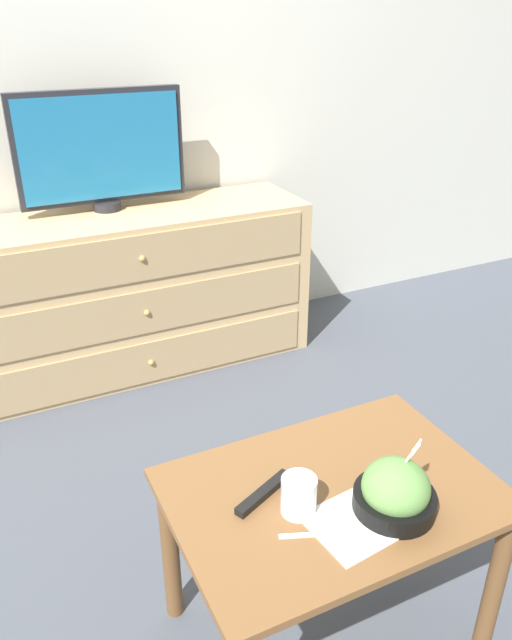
% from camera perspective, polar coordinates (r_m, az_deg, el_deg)
% --- Properties ---
extents(ground_plane, '(12.00, 12.00, 0.00)m').
position_cam_1_polar(ground_plane, '(3.07, -12.53, -1.84)').
color(ground_plane, '#474C56').
extents(wall_back, '(12.00, 0.05, 2.60)m').
position_cam_1_polar(wall_back, '(2.74, -15.56, 23.05)').
color(wall_back, silver).
rests_on(wall_back, ground_plane).
extents(dresser, '(1.50, 0.44, 0.69)m').
position_cam_1_polar(dresser, '(2.71, -11.27, 2.48)').
color(dresser, tan).
rests_on(dresser, ground_plane).
extents(tv, '(0.67, 0.11, 0.47)m').
position_cam_1_polar(tv, '(2.61, -14.00, 14.93)').
color(tv, '#232328').
rests_on(tv, dresser).
extents(coffee_table, '(0.73, 0.50, 0.46)m').
position_cam_1_polar(coffee_table, '(1.52, 6.91, -17.46)').
color(coffee_table, brown).
rests_on(coffee_table, ground_plane).
extents(takeout_bowl, '(0.18, 0.18, 0.17)m').
position_cam_1_polar(takeout_bowl, '(1.41, 12.61, -15.11)').
color(takeout_bowl, black).
rests_on(takeout_bowl, coffee_table).
extents(drink_cup, '(0.08, 0.08, 0.09)m').
position_cam_1_polar(drink_cup, '(1.38, 3.92, -15.85)').
color(drink_cup, white).
rests_on(drink_cup, coffee_table).
extents(napkin, '(0.18, 0.18, 0.00)m').
position_cam_1_polar(napkin, '(1.38, 8.72, -18.03)').
color(napkin, white).
rests_on(napkin, coffee_table).
extents(knife, '(0.16, 0.07, 0.01)m').
position_cam_1_polar(knife, '(1.36, 5.79, -18.91)').
color(knife, white).
rests_on(knife, coffee_table).
extents(remote_control, '(0.16, 0.09, 0.02)m').
position_cam_1_polar(remote_control, '(1.43, 0.69, -15.53)').
color(remote_control, black).
rests_on(remote_control, coffee_table).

